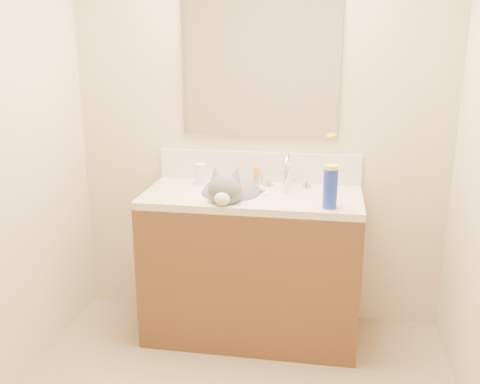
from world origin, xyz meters
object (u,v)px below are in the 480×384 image
(cat, at_px, (231,197))
(pill_bottle, at_px, (200,174))
(spray_can, at_px, (330,189))
(silver_jar, at_px, (259,179))
(amber_bottle, at_px, (257,176))
(basin, at_px, (230,206))
(vanity_cabinet, at_px, (252,268))
(faucet, at_px, (287,174))

(cat, bearing_deg, pill_bottle, 139.02)
(cat, relative_size, spray_can, 2.39)
(silver_jar, bearing_deg, amber_bottle, -174.93)
(silver_jar, height_order, spray_can, spray_can)
(basin, height_order, silver_jar, silver_jar)
(cat, height_order, silver_jar, cat)
(cat, height_order, pill_bottle, cat)
(vanity_cabinet, distance_m, silver_jar, 0.52)
(faucet, distance_m, pill_bottle, 0.51)
(silver_jar, relative_size, amber_bottle, 0.63)
(amber_bottle, bearing_deg, basin, -116.35)
(amber_bottle, xyz_separation_m, spray_can, (0.43, -0.39, 0.05))
(basin, distance_m, amber_bottle, 0.29)
(vanity_cabinet, xyz_separation_m, silver_jar, (0.01, 0.20, 0.48))
(basin, height_order, faucet, faucet)
(pill_bottle, distance_m, spray_can, 0.83)
(vanity_cabinet, distance_m, spray_can, 0.72)
(basin, bearing_deg, faucet, 29.12)
(basin, xyz_separation_m, pill_bottle, (-0.21, 0.18, 0.13))
(amber_bottle, bearing_deg, pill_bottle, -170.99)
(basin, xyz_separation_m, cat, (0.01, -0.01, 0.06))
(vanity_cabinet, xyz_separation_m, pill_bottle, (-0.33, 0.15, 0.51))
(cat, relative_size, pill_bottle, 3.98)
(vanity_cabinet, distance_m, faucet, 0.58)
(basin, distance_m, spray_can, 0.59)
(cat, distance_m, amber_bottle, 0.27)
(basin, height_order, pill_bottle, pill_bottle)
(vanity_cabinet, bearing_deg, cat, -162.20)
(cat, distance_m, silver_jar, 0.27)
(cat, bearing_deg, silver_jar, 63.36)
(vanity_cabinet, bearing_deg, faucet, 37.29)
(faucet, xyz_separation_m, spray_can, (0.24, -0.33, 0.01))
(faucet, distance_m, silver_jar, 0.19)
(cat, xyz_separation_m, amber_bottle, (0.11, 0.24, 0.06))
(cat, bearing_deg, amber_bottle, 65.75)
(faucet, bearing_deg, vanity_cabinet, -142.71)
(basin, bearing_deg, spray_can, -16.41)
(spray_can, bearing_deg, cat, 164.10)
(faucet, distance_m, cat, 0.36)
(basin, bearing_deg, amber_bottle, 63.65)
(vanity_cabinet, distance_m, amber_bottle, 0.54)
(vanity_cabinet, relative_size, faucet, 4.29)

